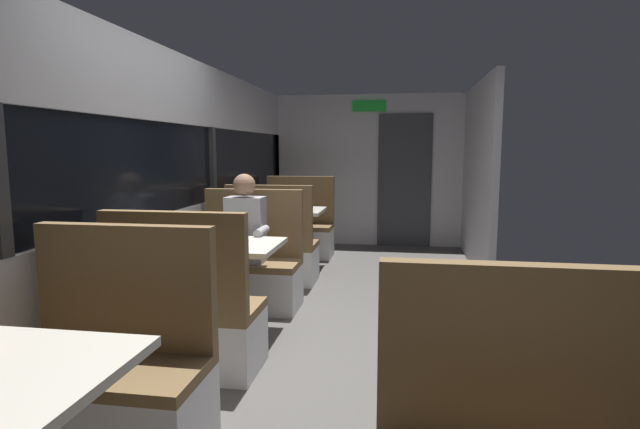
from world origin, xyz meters
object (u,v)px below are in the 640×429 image
bench_mid_window_facing_end (187,323)px  seated_passenger (247,252)px  bench_near_window_facing_entry (112,385)px  dining_table_far_window (287,217)px  bench_mid_window_facing_entry (250,272)px  bench_far_window_facing_entry (298,233)px  bench_far_window_facing_end (273,253)px  dining_table_mid_window (223,256)px

bench_mid_window_facing_end → seated_passenger: 1.34m
bench_near_window_facing_entry → dining_table_far_window: bench_near_window_facing_entry is taller
bench_mid_window_facing_entry → bench_near_window_facing_entry: bearing=-90.0°
bench_near_window_facing_entry → dining_table_far_window: size_ratio=1.22×
bench_far_window_facing_entry → seated_passenger: 2.37m
dining_table_far_window → seated_passenger: size_ratio=0.71×
bench_mid_window_facing_end → seated_passenger: size_ratio=0.87×
dining_table_far_window → bench_far_window_facing_end: bench_far_window_facing_end is taller
bench_mid_window_facing_end → bench_far_window_facing_end: (0.00, 2.28, 0.00)m
bench_near_window_facing_entry → bench_mid_window_facing_end: bearing=90.0°
bench_far_window_facing_end → seated_passenger: (0.00, -0.96, 0.21)m
dining_table_mid_window → seated_passenger: seated_passenger is taller
seated_passenger → bench_far_window_facing_end: bearing=90.0°
bench_near_window_facing_entry → bench_mid_window_facing_end: same height
bench_mid_window_facing_entry → bench_far_window_facing_entry: size_ratio=1.00×
seated_passenger → bench_far_window_facing_entry: bearing=90.0°
bench_mid_window_facing_end → bench_mid_window_facing_entry: (0.00, 1.40, 0.00)m
bench_near_window_facing_entry → bench_mid_window_facing_entry: same height
bench_mid_window_facing_entry → bench_far_window_facing_end: 0.88m
bench_near_window_facing_entry → bench_mid_window_facing_entry: (0.00, 2.28, 0.00)m
bench_mid_window_facing_end → bench_far_window_facing_end: same height
dining_table_mid_window → bench_far_window_facing_end: 1.61m
bench_near_window_facing_entry → bench_far_window_facing_end: size_ratio=1.00×
dining_table_mid_window → dining_table_far_window: same height
dining_table_mid_window → bench_near_window_facing_entry: bearing=-90.0°
dining_table_far_window → bench_far_window_facing_end: 0.77m
dining_table_mid_window → bench_far_window_facing_end: size_ratio=0.82×
dining_table_mid_window → bench_mid_window_facing_entry: bearing=90.0°
bench_near_window_facing_entry → dining_table_mid_window: (0.00, 1.58, 0.31)m
seated_passenger → bench_mid_window_facing_end: bearing=-90.0°
bench_mid_window_facing_end → dining_table_far_window: 3.00m
dining_table_mid_window → bench_far_window_facing_entry: bench_far_window_facing_entry is taller
dining_table_mid_window → bench_mid_window_facing_entry: size_ratio=0.82×
bench_far_window_facing_end → bench_near_window_facing_entry: bearing=-90.0°
bench_mid_window_facing_entry → seated_passenger: bearing=-90.0°
bench_far_window_facing_end → seated_passenger: 0.98m
seated_passenger → bench_mid_window_facing_entry: bearing=90.0°
bench_mid_window_facing_end → dining_table_far_window: (0.00, 2.98, 0.31)m
bench_mid_window_facing_entry → seated_passenger: size_ratio=0.87×
dining_table_far_window → seated_passenger: seated_passenger is taller
bench_mid_window_facing_end → bench_far_window_facing_entry: (0.00, 3.68, 0.00)m
dining_table_far_window → bench_near_window_facing_entry: bearing=-90.0°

